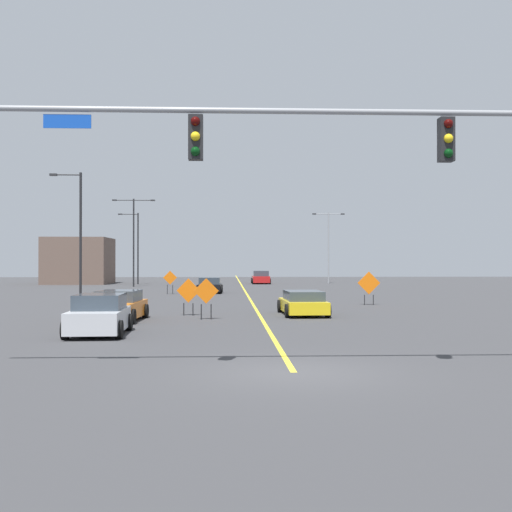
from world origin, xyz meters
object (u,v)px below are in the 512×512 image
car_yellow_near (303,303)px  car_orange_mid (118,306)px  car_silver_distant (99,315)px  construction_sign_median_near (206,293)px  construction_sign_left_shoulder (188,292)px  street_lamp_far_right (78,231)px  car_black_passing (210,286)px  street_lamp_near_right (136,245)px  traffic_signal_assembly (428,155)px  street_lamp_mid_right (134,235)px  construction_sign_median_far (369,284)px  car_red_approaching (261,278)px  street_lamp_far_left (328,241)px  construction_sign_left_lane (170,279)px

car_yellow_near → car_orange_mid: 8.90m
car_silver_distant → car_orange_mid: bearing=92.4°
construction_sign_median_near → construction_sign_left_shoulder: size_ratio=1.04×
street_lamp_far_right → car_black_passing: 15.32m
car_black_passing → car_silver_distant: (-3.12, -30.17, 0.09)m
street_lamp_near_right → car_yellow_near: bearing=-71.9°
traffic_signal_assembly → car_black_passing: 39.13m
traffic_signal_assembly → car_silver_distant: 13.19m
street_lamp_far_right → car_black_passing: street_lamp_far_right is taller
traffic_signal_assembly → street_lamp_near_right: bearing=104.3°
construction_sign_left_shoulder → car_orange_mid: 3.98m
traffic_signal_assembly → car_orange_mid: 17.19m
street_lamp_far_right → car_orange_mid: size_ratio=1.88×
car_black_passing → car_silver_distant: 30.33m
street_lamp_far_right → street_lamp_mid_right: bearing=90.5°
construction_sign_median_far → car_yellow_near: size_ratio=0.43×
traffic_signal_assembly → street_lamp_near_right: street_lamp_near_right is taller
street_lamp_near_right → car_red_approaching: 14.65m
street_lamp_far_left → car_red_approaching: bearing=-172.7°
street_lamp_mid_right → street_lamp_far_left: bearing=23.5°
construction_sign_median_near → construction_sign_left_lane: bearing=99.0°
street_lamp_mid_right → construction_sign_left_shoulder: street_lamp_mid_right is taller
car_silver_distant → traffic_signal_assembly: bearing=-41.3°
street_lamp_near_right → construction_sign_left_shoulder: (8.36, -42.56, -3.37)m
car_orange_mid → car_silver_distant: bearing=-87.6°
street_lamp_far_right → car_silver_distant: (4.71, -17.60, -3.81)m
traffic_signal_assembly → car_red_approaching: size_ratio=4.13×
traffic_signal_assembly → car_silver_distant: bearing=138.7°
construction_sign_left_lane → car_red_approaching: size_ratio=0.43×
construction_sign_median_near → car_silver_distant: construction_sign_median_near is taller
construction_sign_median_far → car_yellow_near: (-4.77, -7.00, -0.66)m
construction_sign_left_shoulder → car_yellow_near: 5.58m
construction_sign_median_far → construction_sign_median_near: size_ratio=1.08×
street_lamp_mid_right → construction_sign_median_far: 33.78m
street_lamp_near_right → car_orange_mid: bearing=-83.1°
construction_sign_median_near → car_black_passing: construction_sign_median_near is taller
traffic_signal_assembly → car_yellow_near: size_ratio=3.90×
street_lamp_near_right → street_lamp_far_left: street_lamp_far_left is taller
car_yellow_near → car_silver_distant: bearing=-135.5°
car_yellow_near → car_orange_mid: size_ratio=1.07×
street_lamp_mid_right → construction_sign_left_lane: street_lamp_mid_right is taller
street_lamp_far_left → construction_sign_left_lane: size_ratio=4.48×
street_lamp_near_right → construction_sign_median_far: street_lamp_near_right is taller
construction_sign_left_lane → car_silver_distant: construction_sign_left_lane is taller
construction_sign_median_far → construction_sign_median_near: bearing=-135.5°
traffic_signal_assembly → street_lamp_far_right: bearing=118.6°
traffic_signal_assembly → construction_sign_left_shoulder: traffic_signal_assembly is taller
traffic_signal_assembly → street_lamp_near_right: (-15.00, 58.79, -0.66)m
car_red_approaching → car_yellow_near: bearing=-90.3°
construction_sign_left_lane → construction_sign_median_far: bearing=-45.8°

